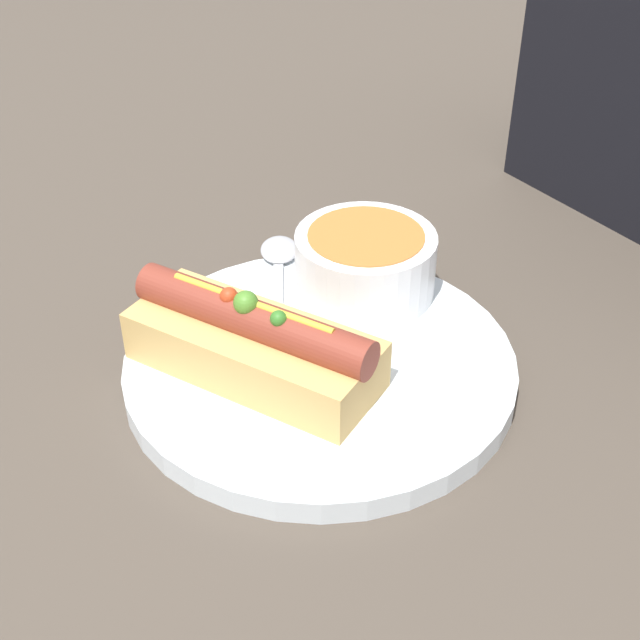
{
  "coord_description": "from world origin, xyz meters",
  "views": [
    {
      "loc": [
        0.39,
        -0.27,
        0.39
      ],
      "look_at": [
        0.0,
        0.0,
        0.05
      ],
      "focal_mm": 50.0,
      "sensor_mm": 36.0,
      "label": 1
    }
  ],
  "objects": [
    {
      "name": "ground_plane",
      "position": [
        0.0,
        0.0,
        0.0
      ],
      "size": [
        4.0,
        4.0,
        0.0
      ],
      "primitive_type": "plane",
      "color": "#4C4238"
    },
    {
      "name": "dinner_plate",
      "position": [
        0.0,
        0.0,
        0.01
      ],
      "size": [
        0.27,
        0.27,
        0.02
      ],
      "color": "white",
      "rests_on": "ground_plane"
    },
    {
      "name": "hot_dog",
      "position": [
        -0.01,
        -0.04,
        0.04
      ],
      "size": [
        0.18,
        0.13,
        0.06
      ],
      "rotation": [
        0.0,
        0.0,
        0.44
      ],
      "color": "#DBAD60",
      "rests_on": "dinner_plate"
    },
    {
      "name": "soup_bowl",
      "position": [
        -0.05,
        0.07,
        0.04
      ],
      "size": [
        0.1,
        0.1,
        0.05
      ],
      "color": "white",
      "rests_on": "dinner_plate"
    },
    {
      "name": "spoon",
      "position": [
        -0.11,
        0.03,
        0.02
      ],
      "size": [
        0.16,
        0.11,
        0.01
      ],
      "rotation": [
        0.0,
        0.0,
        2.58
      ],
      "color": "#B7B7BC",
      "rests_on": "dinner_plate"
    }
  ]
}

